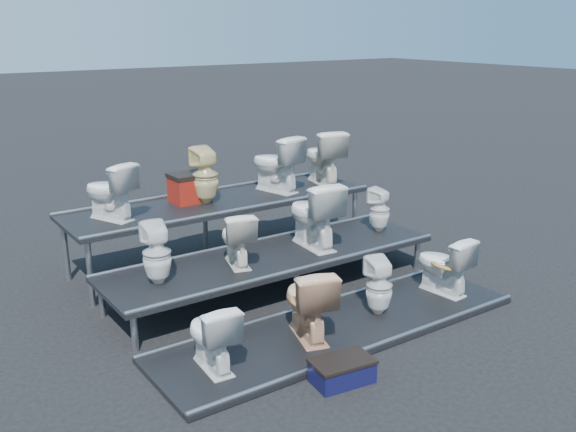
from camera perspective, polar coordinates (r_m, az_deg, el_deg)
ground at (r=7.96m, az=-1.29°, el=-6.64°), size 80.00×80.00×0.00m
tier_front at (r=7.00m, az=4.66°, el=-9.87°), size 4.20×1.20×0.06m
tier_mid at (r=7.88m, az=-1.30°, el=-5.10°), size 4.20×1.20×0.46m
tier_back at (r=8.86m, az=-5.95°, el=-1.30°), size 4.20×1.20×0.86m
toilet_0 at (r=6.07m, az=-6.82°, el=-10.47°), size 0.42×0.68×0.67m
toilet_1 at (r=6.58m, az=1.77°, el=-7.60°), size 0.64×0.86×0.78m
toilet_2 at (r=7.18m, az=8.10°, el=-6.16°), size 0.36×0.36×0.65m
toilet_3 at (r=7.86m, az=13.65°, el=-4.20°), size 0.46×0.73×0.71m
toilet_4 at (r=7.02m, az=-11.59°, el=-3.25°), size 0.34×0.35×0.68m
toilet_5 at (r=7.44m, az=-4.59°, el=-1.94°), size 0.53×0.71×0.65m
toilet_6 at (r=7.99m, az=2.26°, el=0.19°), size 0.56×0.88×0.85m
toilet_7 at (r=8.71m, az=8.15°, el=0.57°), size 0.33×0.33×0.60m
toilet_8 at (r=8.06m, az=-15.61°, el=2.15°), size 0.64×0.80×0.71m
toilet_9 at (r=8.55m, az=-7.36°, el=3.61°), size 0.34×0.35×0.76m
toilet_10 at (r=9.09m, az=-1.10°, el=4.69°), size 0.62×0.87×0.80m
toilet_11 at (r=9.58m, az=3.15°, el=5.31°), size 0.61×0.87×0.81m
red_crate at (r=8.69m, az=-8.77°, el=2.36°), size 0.48×0.39×0.34m
step_stool at (r=6.06m, az=4.82°, el=-13.67°), size 0.59×0.40×0.20m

